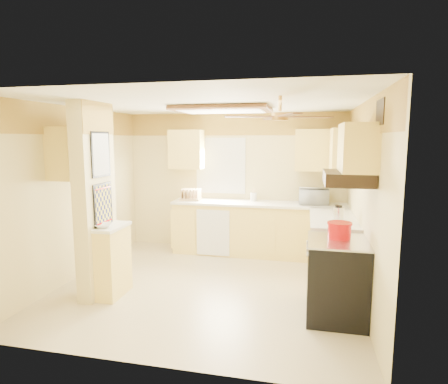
% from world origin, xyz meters
% --- Properties ---
extents(floor, '(4.00, 4.00, 0.00)m').
position_xyz_m(floor, '(0.00, 0.00, 0.00)').
color(floor, tan).
rests_on(floor, ground).
extents(ceiling, '(4.00, 4.00, 0.00)m').
position_xyz_m(ceiling, '(0.00, 0.00, 2.50)').
color(ceiling, white).
rests_on(ceiling, wall_back).
extents(wall_back, '(4.00, 0.00, 4.00)m').
position_xyz_m(wall_back, '(0.00, 1.90, 1.25)').
color(wall_back, '#E1CD89').
rests_on(wall_back, floor).
extents(wall_front, '(4.00, 0.00, 4.00)m').
position_xyz_m(wall_front, '(0.00, -1.90, 1.25)').
color(wall_front, '#E1CD89').
rests_on(wall_front, floor).
extents(wall_left, '(0.00, 3.80, 3.80)m').
position_xyz_m(wall_left, '(-2.00, 0.00, 1.25)').
color(wall_left, '#E1CD89').
rests_on(wall_left, floor).
extents(wall_right, '(0.00, 3.80, 3.80)m').
position_xyz_m(wall_right, '(2.00, 0.00, 1.25)').
color(wall_right, '#E1CD89').
rests_on(wall_right, floor).
extents(wallpaper_border, '(4.00, 0.02, 0.40)m').
position_xyz_m(wallpaper_border, '(0.00, 1.88, 2.30)').
color(wallpaper_border, gold).
rests_on(wallpaper_border, wall_back).
extents(partition_column, '(0.20, 0.70, 2.50)m').
position_xyz_m(partition_column, '(-1.35, -0.55, 1.25)').
color(partition_column, '#E1CD89').
rests_on(partition_column, floor).
extents(partition_ledge, '(0.25, 0.55, 0.90)m').
position_xyz_m(partition_ledge, '(-1.13, -0.55, 0.45)').
color(partition_ledge, '#FFDF67').
rests_on(partition_ledge, floor).
extents(ledge_top, '(0.28, 0.58, 0.04)m').
position_xyz_m(ledge_top, '(-1.13, -0.55, 0.92)').
color(ledge_top, white).
rests_on(ledge_top, partition_ledge).
extents(lower_cabinets_back, '(3.00, 0.60, 0.90)m').
position_xyz_m(lower_cabinets_back, '(0.50, 1.60, 0.45)').
color(lower_cabinets_back, '#FFDF67').
rests_on(lower_cabinets_back, floor).
extents(lower_cabinets_right, '(0.60, 1.40, 0.90)m').
position_xyz_m(lower_cabinets_right, '(1.70, 0.60, 0.45)').
color(lower_cabinets_right, '#FFDF67').
rests_on(lower_cabinets_right, floor).
extents(countertop_back, '(3.04, 0.64, 0.04)m').
position_xyz_m(countertop_back, '(0.50, 1.59, 0.92)').
color(countertop_back, white).
rests_on(countertop_back, lower_cabinets_back).
extents(countertop_right, '(0.64, 1.44, 0.04)m').
position_xyz_m(countertop_right, '(1.69, 0.60, 0.92)').
color(countertop_right, white).
rests_on(countertop_right, lower_cabinets_right).
extents(dishwasher_panel, '(0.58, 0.02, 0.80)m').
position_xyz_m(dishwasher_panel, '(-0.25, 1.29, 0.43)').
color(dishwasher_panel, white).
rests_on(dishwasher_panel, lower_cabinets_back).
extents(window, '(0.92, 0.02, 1.02)m').
position_xyz_m(window, '(-0.25, 1.89, 1.55)').
color(window, white).
rests_on(window, wall_back).
extents(upper_cab_back_left, '(0.60, 0.35, 0.70)m').
position_xyz_m(upper_cab_back_left, '(-0.85, 1.72, 1.85)').
color(upper_cab_back_left, '#FFDF67').
rests_on(upper_cab_back_left, wall_back).
extents(upper_cab_back_right, '(0.90, 0.35, 0.70)m').
position_xyz_m(upper_cab_back_right, '(1.55, 1.72, 1.85)').
color(upper_cab_back_right, '#FFDF67').
rests_on(upper_cab_back_right, wall_back).
extents(upper_cab_right, '(0.35, 1.00, 0.70)m').
position_xyz_m(upper_cab_right, '(1.82, 1.25, 1.85)').
color(upper_cab_right, '#FFDF67').
rests_on(upper_cab_right, wall_right).
extents(upper_cab_left_wall, '(0.35, 0.75, 0.70)m').
position_xyz_m(upper_cab_left_wall, '(-1.82, -0.25, 1.85)').
color(upper_cab_left_wall, '#FFDF67').
rests_on(upper_cab_left_wall, wall_left).
extents(upper_cab_over_stove, '(0.35, 0.76, 0.52)m').
position_xyz_m(upper_cab_over_stove, '(1.82, -0.55, 1.95)').
color(upper_cab_over_stove, '#FFDF67').
rests_on(upper_cab_over_stove, wall_right).
extents(stove, '(0.68, 0.77, 0.92)m').
position_xyz_m(stove, '(1.67, -0.55, 0.46)').
color(stove, black).
rests_on(stove, floor).
extents(range_hood, '(0.50, 0.76, 0.14)m').
position_xyz_m(range_hood, '(1.74, -0.55, 1.62)').
color(range_hood, black).
rests_on(range_hood, upper_cab_over_stove).
extents(poster_menu, '(0.02, 0.42, 0.57)m').
position_xyz_m(poster_menu, '(-1.24, -0.55, 1.85)').
color(poster_menu, black).
rests_on(poster_menu, partition_column).
extents(poster_nashville, '(0.02, 0.42, 0.57)m').
position_xyz_m(poster_nashville, '(-1.24, -0.55, 1.20)').
color(poster_nashville, black).
rests_on(poster_nashville, partition_column).
extents(ceiling_light_panel, '(1.35, 0.95, 0.06)m').
position_xyz_m(ceiling_light_panel, '(0.10, 0.50, 2.46)').
color(ceiling_light_panel, brown).
rests_on(ceiling_light_panel, ceiling).
extents(ceiling_fan, '(1.15, 1.15, 0.26)m').
position_xyz_m(ceiling_fan, '(1.00, -0.70, 2.29)').
color(ceiling_fan, gold).
rests_on(ceiling_fan, ceiling).
extents(vent_grate, '(0.02, 0.40, 0.25)m').
position_xyz_m(vent_grate, '(1.98, -0.90, 2.30)').
color(vent_grate, black).
rests_on(vent_grate, wall_right).
extents(microwave, '(0.50, 0.35, 0.27)m').
position_xyz_m(microwave, '(1.43, 1.62, 1.08)').
color(microwave, white).
rests_on(microwave, countertop_back).
extents(bowl, '(0.27, 0.27, 0.05)m').
position_xyz_m(bowl, '(-1.17, -0.68, 0.97)').
color(bowl, white).
rests_on(bowl, ledge_top).
extents(dutch_oven, '(0.28, 0.28, 0.19)m').
position_xyz_m(dutch_oven, '(1.69, -0.46, 1.01)').
color(dutch_oven, '#C10A0A').
rests_on(dutch_oven, stove).
extents(kettle, '(0.14, 0.14, 0.22)m').
position_xyz_m(kettle, '(1.74, 0.36, 1.04)').
color(kettle, silver).
rests_on(kettle, countertop_right).
extents(dish_rack, '(0.36, 0.27, 0.20)m').
position_xyz_m(dish_rack, '(-0.74, 1.58, 1.01)').
color(dish_rack, tan).
rests_on(dish_rack, countertop_back).
extents(utensil_crock, '(0.11, 0.11, 0.23)m').
position_xyz_m(utensil_crock, '(0.39, 1.72, 1.02)').
color(utensil_crock, white).
rests_on(utensil_crock, countertop_back).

